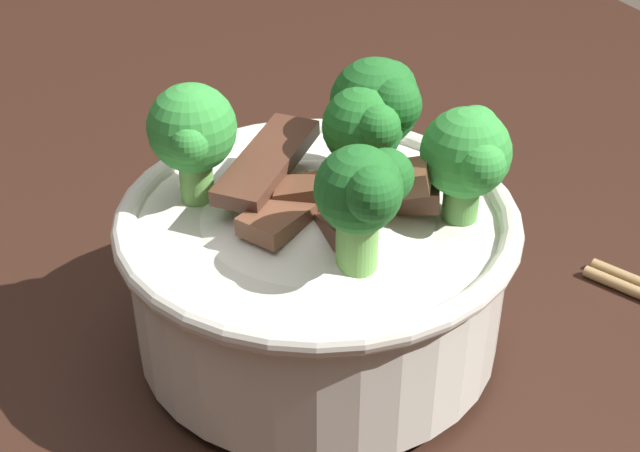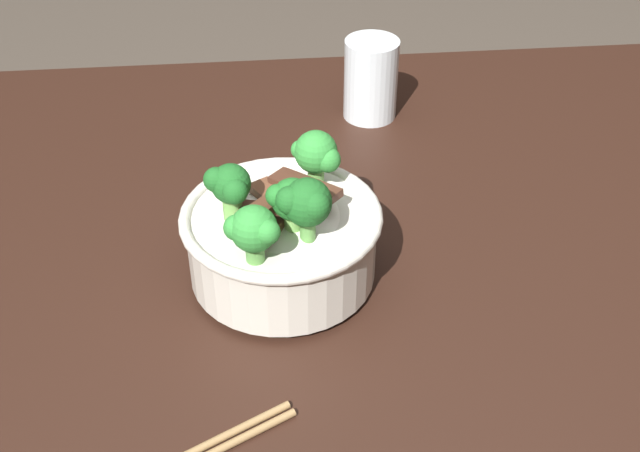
# 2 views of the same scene
# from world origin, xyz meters

# --- Properties ---
(dining_table) EXTENTS (1.17, 1.03, 0.75)m
(dining_table) POSITION_xyz_m (0.00, 0.00, 0.66)
(dining_table) COLOR black
(dining_table) RESTS_ON ground
(rice_bowl) EXTENTS (0.20, 0.20, 0.15)m
(rice_bowl) POSITION_xyz_m (0.12, 0.00, 0.81)
(rice_bowl) COLOR silver
(rice_bowl) RESTS_ON dining_table
(drinking_glass) EXTENTS (0.07, 0.07, 0.11)m
(drinking_glass) POSITION_xyz_m (-0.02, -0.33, 0.80)
(drinking_glass) COLOR white
(drinking_glass) RESTS_ON dining_table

